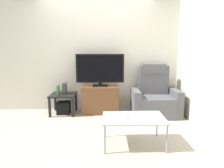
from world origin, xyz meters
The scene contains 12 objects.
ground_plane centered at (0.00, 0.00, 0.00)m, with size 6.40×6.40×0.00m, color #B2A899.
wall_back centered at (0.00, 1.13, 1.30)m, with size 6.40×0.06×2.60m, color beige.
wall_side centered at (1.88, 0.00, 1.30)m, with size 0.06×4.48×2.60m, color beige.
tv_stand centered at (0.07, 0.84, 0.30)m, with size 0.81×0.46×0.59m.
television centered at (0.07, 0.86, 0.97)m, with size 1.04×0.20×0.70m.
recliner_armchair centered at (1.24, 0.66, 0.37)m, with size 0.98×0.78×1.08m.
side_table centered at (-0.73, 0.78, 0.37)m, with size 0.54×0.54×0.44m.
subwoofer_box centered at (-0.73, 0.78, 0.13)m, with size 0.27×0.27×0.27m, color black.
book_upright centered at (-0.83, 0.76, 0.54)m, with size 0.04×0.12×0.20m, color #388C4C.
game_console centered at (-0.69, 0.79, 0.56)m, with size 0.07×0.20×0.24m, color #333338.
coffee_table centered at (0.60, -0.73, 0.39)m, with size 0.90×0.60×0.42m.
cell_phone centered at (0.50, -0.72, 0.42)m, with size 0.07×0.15×0.01m, color #B7B7BC.
Camera 1 is at (0.21, -3.54, 1.39)m, focal length 32.45 mm.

